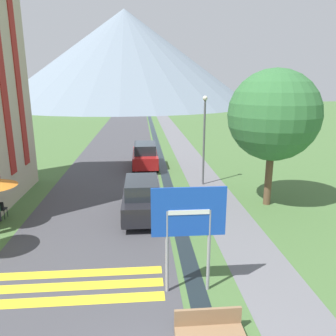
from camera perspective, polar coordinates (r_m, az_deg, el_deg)
The scene contains 12 objects.
ground_plane at distance 25.58m, azimuth -3.76°, elevation 0.89°, with size 160.00×160.00×0.00m, color #476B38.
road at distance 35.44m, azimuth -8.13°, elevation 4.66°, with size 6.40×60.00×0.01m.
footpath at distance 35.60m, azimuth 1.75°, elevation 4.84°, with size 2.20×60.00×0.01m.
drainage_channel at distance 35.41m, azimuth -2.13°, elevation 4.79°, with size 0.60×60.00×0.00m.
crosswalk_marking at distance 11.11m, azimuth -15.85°, elevation -19.18°, with size 5.44×1.84×0.01m.
mountain_distant at distance 95.64m, azimuth -7.42°, elevation 18.46°, with size 69.80×69.80×25.08m.
road_sign at distance 9.47m, azimuth 3.61°, elevation -9.34°, with size 2.14×0.11×3.28m.
parked_car_near at distance 15.33m, azimuth -4.57°, elevation -5.13°, with size 1.82×4.31×1.82m.
parked_car_far at distance 24.08m, azimuth -4.02°, elevation 2.23°, with size 1.87×4.57×1.82m.
cafe_chair_far_left at distance 16.91m, azimuth -27.15°, elevation -6.27°, with size 0.40×0.40×0.85m.
streetlamp at distance 19.64m, azimuth 6.32°, elevation 6.01°, with size 0.28×0.28×5.35m.
tree_by_path at distance 16.77m, azimuth 17.92°, elevation 8.72°, with size 4.42×4.42×6.77m.
Camera 1 is at (-0.37, -4.84, 6.10)m, focal length 35.00 mm.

